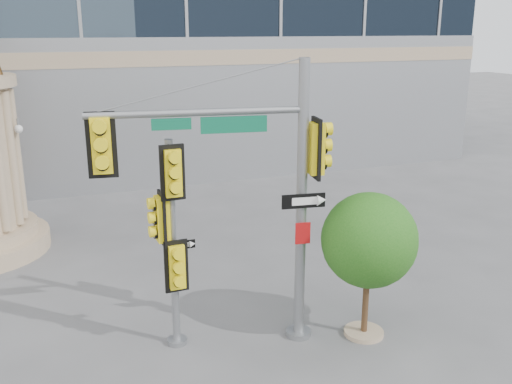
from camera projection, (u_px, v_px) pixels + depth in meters
name	position (u px, v px, depth m)	size (l,w,h in m)	color
ground	(281.00, 376.00, 10.81)	(120.00, 120.00, 0.00)	#545456
main_signal_pole	(250.00, 175.00, 11.02)	(4.49, 1.07, 5.83)	slate
secondary_signal_pole	(171.00, 230.00, 11.13)	(0.75, 0.56, 4.33)	slate
street_tree	(370.00, 244.00, 11.73)	(2.03, 1.98, 3.16)	tan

